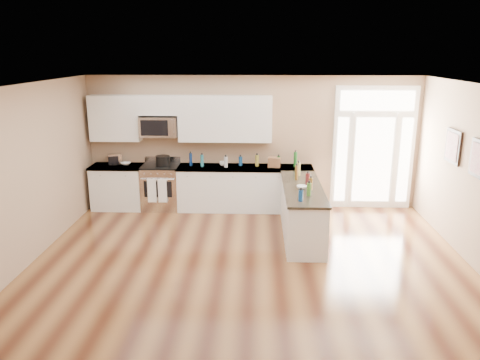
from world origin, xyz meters
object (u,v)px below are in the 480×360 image
(stockpot, at_px, (163,161))
(toaster_oven, at_px, (115,159))
(peninsula_cabinet, at_px, (302,213))
(kitchen_range, at_px, (161,187))

(stockpot, height_order, toaster_oven, stockpot)
(peninsula_cabinet, relative_size, stockpot, 7.81)
(kitchen_range, bearing_deg, peninsula_cabinet, -26.78)
(stockpot, bearing_deg, kitchen_range, 156.58)
(peninsula_cabinet, distance_m, stockpot, 3.20)
(stockpot, bearing_deg, peninsula_cabinet, -26.86)
(stockpot, distance_m, toaster_oven, 1.07)
(kitchen_range, height_order, toaster_oven, toaster_oven)
(toaster_oven, bearing_deg, peninsula_cabinet, -42.19)
(peninsula_cabinet, distance_m, kitchen_range, 3.21)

